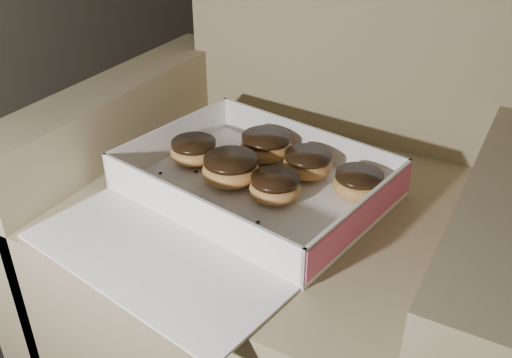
{
  "coord_description": "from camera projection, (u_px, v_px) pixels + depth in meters",
  "views": [
    {
      "loc": [
        -0.13,
        -0.88,
        0.97
      ],
      "look_at": [
        -0.56,
        -0.1,
        0.44
      ],
      "focal_mm": 40.0,
      "sensor_mm": 36.0,
      "label": 1
    }
  ],
  "objects": [
    {
      "name": "armchair",
      "position": [
        289.0,
        229.0,
        1.16
      ],
      "size": [
        0.88,
        0.74,
        0.92
      ],
      "color": "#907E5C",
      "rests_on": "floor"
    },
    {
      "name": "bakery_box",
      "position": [
        241.0,
        197.0,
        1.01
      ],
      "size": [
        0.53,
        0.59,
        0.07
      ],
      "rotation": [
        0.0,
        0.0,
        -0.18
      ],
      "color": "white",
      "rests_on": "armchair"
    },
    {
      "name": "donut_a",
      "position": [
        308.0,
        164.0,
        1.07
      ],
      "size": [
        0.09,
        0.09,
        0.05
      ],
      "color": "gold",
      "rests_on": "bakery_box"
    },
    {
      "name": "donut_b",
      "position": [
        266.0,
        146.0,
        1.13
      ],
      "size": [
        0.1,
        0.1,
        0.05
      ],
      "color": "gold",
      "rests_on": "bakery_box"
    },
    {
      "name": "donut_c",
      "position": [
        231.0,
        169.0,
        1.05
      ],
      "size": [
        0.11,
        0.11,
        0.05
      ],
      "color": "gold",
      "rests_on": "bakery_box"
    },
    {
      "name": "donut_d",
      "position": [
        275.0,
        187.0,
        1.0
      ],
      "size": [
        0.09,
        0.09,
        0.05
      ],
      "color": "gold",
      "rests_on": "bakery_box"
    },
    {
      "name": "donut_e",
      "position": [
        359.0,
        183.0,
        1.01
      ],
      "size": [
        0.09,
        0.09,
        0.05
      ],
      "color": "gold",
      "rests_on": "bakery_box"
    },
    {
      "name": "donut_f",
      "position": [
        194.0,
        151.0,
        1.12
      ],
      "size": [
        0.09,
        0.09,
        0.05
      ],
      "color": "gold",
      "rests_on": "bakery_box"
    },
    {
      "name": "crumb_a",
      "position": [
        275.0,
        203.0,
        1.0
      ],
      "size": [
        0.01,
        0.01,
        0.0
      ],
      "primitive_type": "ellipsoid",
      "color": "black",
      "rests_on": "bakery_box"
    },
    {
      "name": "crumb_b",
      "position": [
        258.0,
        222.0,
        0.95
      ],
      "size": [
        0.01,
        0.01,
        0.0
      ],
      "primitive_type": "ellipsoid",
      "color": "black",
      "rests_on": "bakery_box"
    },
    {
      "name": "crumb_c",
      "position": [
        278.0,
        247.0,
        0.89
      ],
      "size": [
        0.01,
        0.01,
        0.0
      ],
      "primitive_type": "ellipsoid",
      "color": "black",
      "rests_on": "bakery_box"
    },
    {
      "name": "crumb_d",
      "position": [
        160.0,
        173.0,
        1.09
      ],
      "size": [
        0.01,
        0.01,
        0.0
      ],
      "primitive_type": "ellipsoid",
      "color": "black",
      "rests_on": "bakery_box"
    },
    {
      "name": "crumb_e",
      "position": [
        196.0,
        172.0,
        1.09
      ],
      "size": [
        0.01,
        0.01,
        0.0
      ],
      "primitive_type": "ellipsoid",
      "color": "black",
      "rests_on": "bakery_box"
    }
  ]
}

